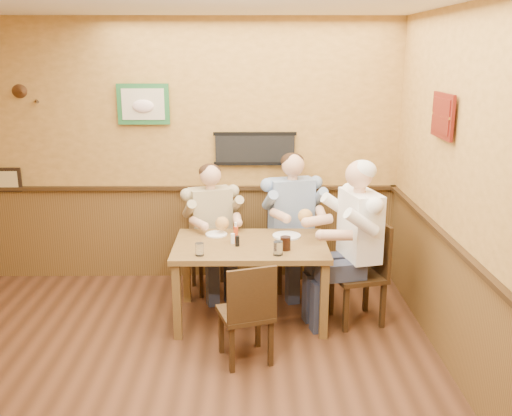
% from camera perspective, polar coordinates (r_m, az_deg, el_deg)
% --- Properties ---
extents(room, '(5.02, 5.03, 2.81)m').
position_cam_1_polar(room, '(3.87, -12.14, 3.69)').
color(room, '#361E10').
rests_on(room, ground).
extents(dining_table, '(1.40, 0.90, 0.75)m').
position_cam_1_polar(dining_table, '(5.26, -0.55, -4.50)').
color(dining_table, brown).
rests_on(dining_table, ground).
extents(chair_back_left, '(0.50, 0.50, 0.86)m').
position_cam_1_polar(chair_back_left, '(5.99, -4.48, -4.37)').
color(chair_back_left, '#362411').
rests_on(chair_back_left, ground).
extents(chair_back_right, '(0.51, 0.51, 0.92)m').
position_cam_1_polar(chair_back_right, '(6.05, 3.49, -3.84)').
color(chair_back_right, '#362411').
rests_on(chair_back_right, ground).
extents(chair_right_end, '(0.54, 0.54, 0.96)m').
position_cam_1_polar(chair_right_end, '(5.36, 10.13, -6.41)').
color(chair_right_end, '#362411').
rests_on(chair_right_end, ground).
extents(chair_near_side, '(0.50, 0.50, 0.86)m').
position_cam_1_polar(chair_near_side, '(4.66, -1.09, -10.24)').
color(chair_near_side, '#362411').
rests_on(chair_near_side, ground).
extents(diner_tan_shirt, '(0.72, 0.72, 1.22)m').
position_cam_1_polar(diner_tan_shirt, '(5.93, -4.52, -2.70)').
color(diner_tan_shirt, tan).
rests_on(diner_tan_shirt, ground).
extents(diner_blue_polo, '(0.73, 0.73, 1.31)m').
position_cam_1_polar(diner_blue_polo, '(5.99, 3.52, -2.06)').
color(diner_blue_polo, '#7A92B8').
rests_on(diner_blue_polo, ground).
extents(diner_white_elder, '(0.76, 0.76, 1.38)m').
position_cam_1_polar(diner_white_elder, '(5.28, 10.23, -4.33)').
color(diner_white_elder, white).
rests_on(diner_white_elder, ground).
extents(water_glass_left, '(0.10, 0.10, 0.11)m').
position_cam_1_polar(water_glass_left, '(4.93, -5.67, -4.14)').
color(water_glass_left, white).
rests_on(water_glass_left, dining_table).
extents(water_glass_mid, '(0.10, 0.10, 0.12)m').
position_cam_1_polar(water_glass_mid, '(4.92, 2.21, -4.05)').
color(water_glass_mid, silver).
rests_on(water_glass_mid, dining_table).
extents(cola_tumbler, '(0.09, 0.09, 0.12)m').
position_cam_1_polar(cola_tumbler, '(5.05, 2.96, -3.54)').
color(cola_tumbler, black).
rests_on(cola_tumbler, dining_table).
extents(hot_sauce_bottle, '(0.05, 0.05, 0.17)m').
position_cam_1_polar(hot_sauce_bottle, '(5.23, -2.03, -2.57)').
color(hot_sauce_bottle, '#C03B14').
rests_on(hot_sauce_bottle, dining_table).
extents(salt_shaker, '(0.05, 0.05, 0.09)m').
position_cam_1_polar(salt_shaker, '(5.22, -2.34, -3.07)').
color(salt_shaker, white).
rests_on(salt_shaker, dining_table).
extents(pepper_shaker, '(0.04, 0.04, 0.10)m').
position_cam_1_polar(pepper_shaker, '(5.15, -1.88, -3.32)').
color(pepper_shaker, black).
rests_on(pepper_shaker, dining_table).
extents(plate_far_left, '(0.27, 0.27, 0.01)m').
position_cam_1_polar(plate_far_left, '(5.48, -3.99, -2.63)').
color(plate_far_left, white).
rests_on(plate_far_left, dining_table).
extents(plate_far_right, '(0.31, 0.31, 0.02)m').
position_cam_1_polar(plate_far_right, '(5.42, 3.08, -2.79)').
color(plate_far_right, silver).
rests_on(plate_far_right, dining_table).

